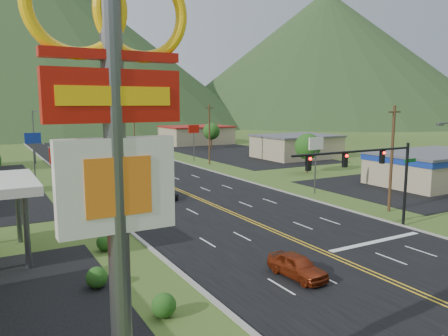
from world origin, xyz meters
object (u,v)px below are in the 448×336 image
car_red_far (146,157)px  streetlight_west (36,133)px  traffic_signal (373,166)px  car_red_near (297,266)px  car_dark_mid (167,193)px  pylon_sign (115,138)px

car_red_far → streetlight_west: bearing=-16.3°
traffic_signal → car_red_far: size_ratio=2.74×
car_red_near → car_dark_mid: bearing=81.5°
streetlight_west → car_red_near: size_ratio=2.22×
pylon_sign → streetlight_west: (5.32, 68.00, -4.12)m
pylon_sign → car_dark_mid: 35.81m
traffic_signal → car_red_near: bearing=-158.1°
pylon_sign → streetlight_west: 68.33m
streetlight_west → traffic_signal: bearing=-72.0°
pylon_sign → car_dark_mid: (14.17, 31.72, -8.69)m
car_red_far → car_red_near: bearing=83.6°
car_dark_mid → car_red_far: (8.17, 30.07, 0.18)m
traffic_signal → car_red_near: 12.58m
pylon_sign → car_red_near: 17.09m
car_red_far → traffic_signal: bearing=95.1°
car_red_near → car_red_far: (9.71, 54.15, 0.10)m
car_dark_mid → streetlight_west: bearing=112.1°
traffic_signal → car_red_far: bearing=91.3°
pylon_sign → car_red_near: (12.63, 7.63, -8.61)m
traffic_signal → car_dark_mid: bearing=115.3°
pylon_sign → car_red_far: bearing=70.1°
car_dark_mid → car_red_far: size_ratio=0.88×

